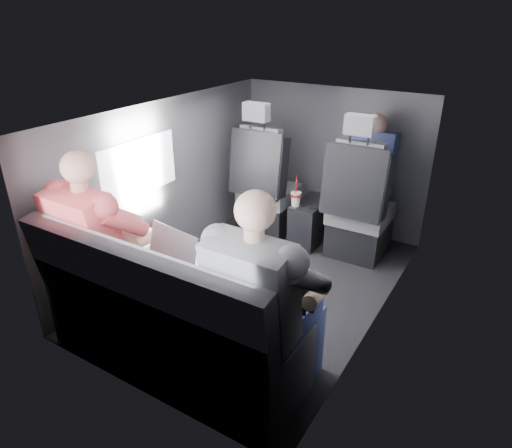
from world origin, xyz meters
The scene contains 19 objects.
floor centered at (0.00, 0.00, 0.00)m, with size 2.60×2.60×0.00m, color black.
ceiling centered at (0.00, 0.00, 1.35)m, with size 2.60×2.60×0.00m, color #B2B2AD.
panel_left centered at (-0.90, 0.00, 0.68)m, with size 0.02×2.60×1.35m, color #56565B.
panel_right centered at (0.90, 0.00, 0.68)m, with size 0.02×2.60×1.35m, color #56565B.
panel_front centered at (0.00, 1.30, 0.68)m, with size 1.80×0.02×1.35m, color #56565B.
panel_back centered at (0.00, -1.30, 0.68)m, with size 1.80×0.02×1.35m, color #56565B.
side_window centered at (-0.88, -0.30, 0.90)m, with size 0.02×0.75×0.42m, color white.
seatbelt centered at (0.45, 0.67, 0.80)m, with size 0.05×0.01×0.65m, color black.
front_seat_left centered at (-0.45, 0.84, 0.40)m, with size 0.52×0.58×1.26m.
front_seat_right centered at (0.45, 0.84, 0.40)m, with size 0.52×0.58×1.26m.
center_console centered at (0.00, 0.88, 0.20)m, with size 0.24×0.48×0.41m.
rear_bench centered at (0.00, -1.06, 0.31)m, with size 1.60×0.57×0.92m.
soda_cup centered at (-0.08, 0.71, 0.47)m, with size 0.09×0.09×0.28m.
laptop_white centered at (-0.51, -0.77, 0.64)m, with size 0.38×0.36×0.27m.
laptop_silver centered at (-0.06, -0.81, 0.64)m, with size 0.41×0.39×0.27m.
laptop_black centered at (0.63, -0.83, 0.63)m, with size 0.37×0.35×0.24m.
passenger_rear_left centered at (-0.56, -0.97, 0.65)m, with size 0.53×0.65×1.27m.
passenger_rear_right centered at (0.60, -0.97, 0.65)m, with size 0.53×0.65×1.27m.
passenger_front_right centered at (0.43, 1.10, 0.75)m, with size 0.39×0.39×0.76m.
Camera 1 is at (1.54, -2.62, 1.97)m, focal length 32.00 mm.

